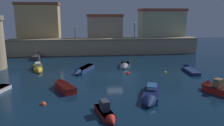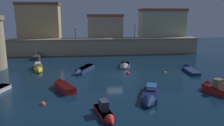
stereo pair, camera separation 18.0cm
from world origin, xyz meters
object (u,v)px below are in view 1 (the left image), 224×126
Objects in this scene: mooring_buoy_0 at (165,73)px; moored_boat_7 at (37,56)px; moored_boat_3 at (151,96)px; moored_boat_6 at (107,113)px; mooring_buoy_1 at (128,74)px; moored_boat_2 at (83,70)px; moored_boat_9 at (38,68)px; moored_boat_8 at (125,66)px; moored_boat_0 at (214,88)px; mooring_buoy_2 at (43,105)px; moored_boat_1 at (63,86)px; moored_boat_10 at (188,69)px; quay_lamp_1 at (135,28)px; quay_lamp_0 at (75,30)px.

moored_boat_7 is at bearing 147.92° from mooring_buoy_0.
moored_boat_3 is 1.54× the size of moored_boat_6.
mooring_buoy_0 is at bearing 0.36° from mooring_buoy_1.
mooring_buoy_1 is (7.41, -1.93, -0.40)m from moored_boat_2.
moored_boat_9 is 15.87m from mooring_buoy_1.
moored_boat_7 reaches higher than moored_boat_8.
moored_boat_0 is 7.04× the size of mooring_buoy_2.
mooring_buoy_1 is 16.41m from mooring_buoy_2.
moored_boat_6 reaches higher than mooring_buoy_2.
moored_boat_9 reaches higher than moored_boat_1.
mooring_buoy_2 is (-22.51, -12.52, -0.26)m from moored_boat_10.
mooring_buoy_0 is at bearing -128.23° from moored_boat_7.
moored_boat_3 reaches higher than mooring_buoy_0.
moored_boat_6 reaches higher than moored_boat_2.
moored_boat_3 reaches higher than moored_boat_1.
moored_boat_10 is at bearing -34.80° from moored_boat_0.
quay_lamp_1 reaches higher than moored_boat_9.
moored_boat_7 is at bearing 103.43° from mooring_buoy_2.
moored_boat_1 is 5.26m from mooring_buoy_2.
quay_lamp_0 is 0.66× the size of moored_boat_0.
moored_boat_2 is 1.08× the size of moored_boat_10.
moored_boat_1 is (-0.34, -26.06, -5.52)m from quay_lamp_0.
moored_boat_8 is 11.34m from moored_boat_10.
quay_lamp_0 is 0.50× the size of moored_boat_10.
moored_boat_7 reaches higher than moored_boat_9.
moored_boat_3 is at bearing 1.30° from mooring_buoy_2.
moored_boat_2 is 14.22m from mooring_buoy_2.
moored_boat_10 is (10.73, -3.67, -0.06)m from moored_boat_8.
quay_lamp_1 reaches higher than moored_boat_8.
moored_boat_0 is 0.72× the size of moored_boat_9.
moored_boat_1 is 0.87× the size of moored_boat_7.
moored_boat_0 is 16.92m from moored_boat_8.
quay_lamp_1 is 20.38m from moored_boat_10.
mooring_buoy_0 is at bearing -86.11° from quay_lamp_1.
mooring_buoy_0 is (11.31, 15.48, -0.40)m from moored_boat_6.
moored_boat_1 reaches higher than mooring_buoy_2.
quay_lamp_0 reaches higher than moored_boat_2.
moored_boat_8 is 6.98× the size of mooring_buoy_2.
mooring_buoy_2 is (6.45, -27.02, -0.45)m from moored_boat_7.
moored_boat_6 is 6.48× the size of mooring_buoy_1.
quay_lamp_0 is at bearing 51.49° from moored_boat_10.
moored_boat_1 reaches higher than mooring_buoy_0.
quay_lamp_0 reaches higher than moored_boat_6.
moored_boat_0 is 6.35× the size of mooring_buoy_1.
moored_boat_9 reaches higher than mooring_buoy_1.
quay_lamp_1 reaches higher than moored_boat_10.
moored_boat_1 is 0.81× the size of moored_boat_2.
mooring_buoy_1 is at bearing 9.07° from moored_boat_8.
mooring_buoy_1 is at bearing -83.23° from moored_boat_1.
moored_boat_6 reaches higher than moored_boat_3.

